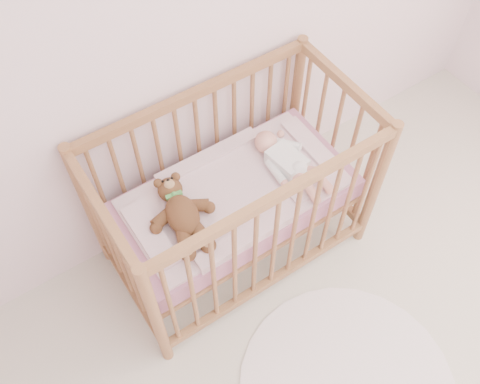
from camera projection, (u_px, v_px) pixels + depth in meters
wall_back at (213, 7)px, 2.30m from camera, size 4.00×0.02×2.70m
crib at (235, 199)px, 2.76m from camera, size 1.36×0.76×1.00m
mattress at (235, 200)px, 2.77m from camera, size 1.22×0.62×0.13m
blanket at (235, 192)px, 2.71m from camera, size 1.10×0.58×0.06m
baby at (287, 159)px, 2.73m from camera, size 0.33×0.57×0.13m
teddy_bear at (182, 214)px, 2.53m from camera, size 0.41×0.54×0.14m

